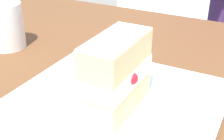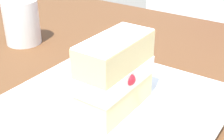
% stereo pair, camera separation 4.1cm
% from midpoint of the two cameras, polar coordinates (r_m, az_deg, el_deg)
% --- Properties ---
extents(dessert_plate, '(0.29, 0.29, 0.02)m').
position_cam_midpoint_polar(dessert_plate, '(0.44, -2.68, -6.84)').
color(dessert_plate, white).
rests_on(dessert_plate, patio_table).
extents(cake_slice, '(0.11, 0.07, 0.10)m').
position_cam_midpoint_polar(cake_slice, '(0.40, -2.16, -0.89)').
color(cake_slice, '#EAD18C').
rests_on(cake_slice, dessert_plate).
extents(coffee_cup, '(0.07, 0.07, 0.09)m').
position_cam_midpoint_polar(coffee_cup, '(0.67, -20.73, 7.67)').
color(coffee_cup, silver).
rests_on(coffee_cup, patio_table).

